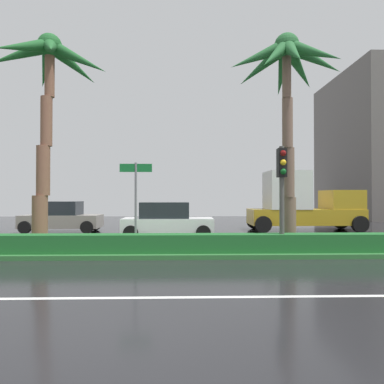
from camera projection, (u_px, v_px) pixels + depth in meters
ground_plane at (159, 248)px, 13.80m from camera, size 90.00×42.00×0.10m
near_lane_divider_stripe at (135, 298)px, 6.80m from camera, size 81.00×0.14×0.01m
median_strip at (157, 248)px, 12.80m from camera, size 85.50×4.00×0.15m
median_hedge at (154, 243)px, 11.41m from camera, size 76.50×0.70×0.60m
palm_tree_mid_left at (48, 82)px, 13.19m from camera, size 4.62×4.36×8.08m
palm_tree_centre_left at (287, 76)px, 12.66m from camera, size 4.43×4.11×7.82m
traffic_signal_median_right at (282, 179)px, 11.47m from camera, size 0.28×0.43×3.51m
street_name_sign at (136, 194)px, 11.78m from camera, size 1.10×0.08×3.00m
car_in_traffic_second at (61, 217)px, 19.45m from camera, size 4.30×2.02×1.72m
car_in_traffic_third at (167, 221)px, 16.63m from camera, size 4.30×2.02×1.72m
box_truck_lead at (303, 204)px, 20.26m from camera, size 6.40×2.64×3.46m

